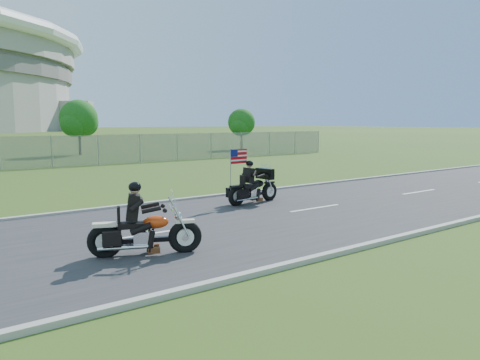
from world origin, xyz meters
TOP-DOWN VIEW (x-y plane):
  - ground at (0.00, 0.00)m, footprint 420.00×420.00m
  - road at (0.00, 0.00)m, footprint 120.00×8.00m
  - curb_north at (0.00, 4.05)m, footprint 120.00×0.18m
  - curb_south at (0.00, -4.05)m, footprint 120.00×0.18m
  - tree_fence_near at (6.04, 30.04)m, footprint 3.52×3.28m
  - tree_fence_far at (22.04, 28.03)m, footprint 3.08×2.87m
  - motorcycle_lead at (-2.89, -1.61)m, footprint 2.31×1.22m
  - motorcycle_follow at (2.99, 2.03)m, footprint 2.32×0.79m

SIDE VIEW (x-z plane):
  - ground at x=0.00m, z-range 0.00..0.00m
  - road at x=0.00m, z-range 0.00..0.04m
  - curb_north at x=0.00m, z-range -0.01..0.11m
  - curb_south at x=0.00m, z-range -0.01..0.11m
  - motorcycle_lead at x=-2.89m, z-range -0.30..1.34m
  - motorcycle_follow at x=2.99m, z-range -0.43..1.50m
  - tree_fence_far at x=22.04m, z-range 0.54..4.74m
  - tree_fence_near at x=6.04m, z-range 0.60..5.35m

